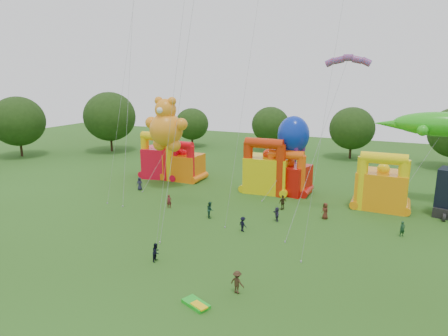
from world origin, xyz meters
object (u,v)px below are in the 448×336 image
at_px(bouncy_castle_2, 267,171).
at_px(gecko_kite, 424,157).
at_px(spectator_0, 140,184).
at_px(bouncy_castle_0, 162,160).
at_px(teddy_bear_kite, 163,137).
at_px(octopus_kite, 287,155).
at_px(spectator_4, 283,202).

bearing_deg(bouncy_castle_2, gecko_kite, 5.42).
bearing_deg(gecko_kite, spectator_0, -166.83).
height_order(bouncy_castle_0, teddy_bear_kite, teddy_bear_kite).
height_order(teddy_bear_kite, octopus_kite, teddy_bear_kite).
height_order(gecko_kite, octopus_kite, gecko_kite).
height_order(bouncy_castle_0, spectator_0, bouncy_castle_0).
bearing_deg(spectator_0, spectator_4, -18.03).
xyz_separation_m(bouncy_castle_0, octopus_kite, (19.73, -1.33, 2.66)).
xyz_separation_m(bouncy_castle_0, bouncy_castle_2, (16.99, -1.03, 0.11)).
height_order(bouncy_castle_2, spectator_4, bouncy_castle_2).
distance_m(teddy_bear_kite, spectator_0, 7.16).
distance_m(teddy_bear_kite, spectator_4, 18.59).
bearing_deg(bouncy_castle_0, bouncy_castle_2, -3.48).
distance_m(bouncy_castle_2, octopus_kite, 3.75).
bearing_deg(teddy_bear_kite, spectator_4, -6.95).
relative_size(bouncy_castle_0, spectator_4, 4.05).
bearing_deg(gecko_kite, teddy_bear_kite, -169.43).
xyz_separation_m(bouncy_castle_2, octopus_kite, (2.74, -0.29, 2.55)).
bearing_deg(spectator_4, octopus_kite, -132.28).
xyz_separation_m(teddy_bear_kite, octopus_kite, (16.07, 3.90, -1.82)).
relative_size(bouncy_castle_0, bouncy_castle_2, 0.96).
bearing_deg(spectator_4, bouncy_castle_0, -73.73).
relative_size(teddy_bear_kite, octopus_kite, 1.22).
bearing_deg(teddy_bear_kite, gecko_kite, 10.57).
relative_size(octopus_kite, spectator_4, 5.87).
bearing_deg(bouncy_castle_2, octopus_kite, -6.13).
relative_size(bouncy_castle_2, spectator_0, 4.22).
xyz_separation_m(teddy_bear_kite, spectator_4, (17.37, -2.12, -6.29)).
height_order(bouncy_castle_0, gecko_kite, gecko_kite).
bearing_deg(gecko_kite, spectator_4, -151.00).
distance_m(octopus_kite, spectator_4, 7.61).
bearing_deg(spectator_0, bouncy_castle_0, 79.54).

